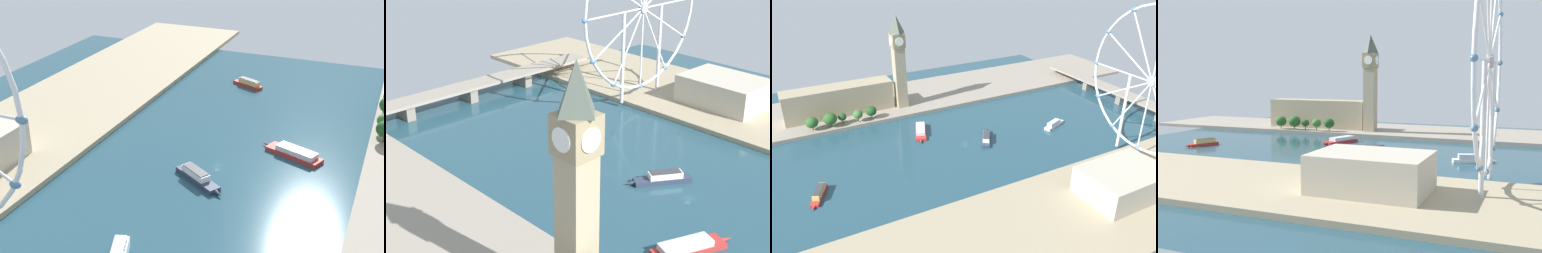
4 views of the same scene
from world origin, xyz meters
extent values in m
plane|color=#234756|center=(0.00, 0.00, 0.00)|extent=(402.79, 402.79, 0.00)
cube|color=tan|center=(116.39, 0.00, 1.50)|extent=(90.00, 520.00, 3.00)
cylinder|color=#513823|center=(-77.65, -69.66, 4.95)|extent=(0.80, 0.80, 3.91)
cylinder|color=#513823|center=(-78.80, -57.01, 4.84)|extent=(0.80, 0.80, 3.68)
ellipsoid|color=teal|center=(32.68, 104.57, 63.84)|extent=(4.80, 3.20, 3.20)
ellipsoid|color=teal|center=(39.82, 104.57, 37.22)|extent=(4.80, 3.20, 3.20)
cube|color=silver|center=(10.21, 86.32, 3.92)|extent=(9.79, 15.91, 3.29)
cube|color=#2D384C|center=(3.58, 18.66, 1.26)|extent=(28.34, 21.33, 2.52)
cone|color=#2D384C|center=(-10.84, 27.84, 1.26)|extent=(5.82, 4.97, 2.52)
cube|color=white|center=(4.82, 17.87, 4.08)|extent=(17.39, 13.83, 3.11)
cube|color=#38383D|center=(4.82, 17.87, 5.85)|extent=(15.81, 12.69, 0.44)
cube|color=#B22D28|center=(-35.07, -25.85, 1.12)|extent=(33.05, 20.07, 2.24)
cone|color=#B22D28|center=(-17.78, -32.59, 1.12)|extent=(6.17, 4.18, 2.24)
cube|color=silver|center=(-36.56, -25.27, 3.60)|extent=(23.94, 15.37, 2.71)
cube|color=#B22D28|center=(20.32, -121.69, 1.02)|extent=(23.72, 14.79, 2.05)
cone|color=#B22D28|center=(32.77, -127.38, 1.02)|extent=(4.71, 3.63, 2.05)
cube|color=#DBB766|center=(19.25, -121.20, 3.66)|extent=(17.23, 11.19, 3.23)
cube|color=#38383D|center=(19.25, -121.20, 5.43)|extent=(15.61, 10.29, 0.30)
camera|label=1|loc=(-81.98, 233.27, 136.08)|focal=49.97mm
camera|label=2|loc=(-204.34, -137.13, 139.88)|focal=53.90mm
camera|label=3|loc=(253.39, -136.04, 156.98)|focal=36.34mm
camera|label=4|loc=(314.78, 128.80, 58.70)|focal=43.46mm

